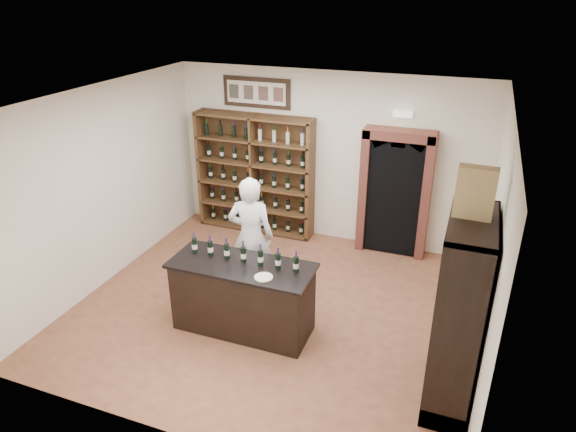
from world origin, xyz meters
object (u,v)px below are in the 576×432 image
at_px(tasting_counter, 243,297).
at_px(side_cabinet, 458,341).
at_px(wine_shelf, 256,174).
at_px(shopkeeper, 251,237).
at_px(counter_bottle_0, 194,245).
at_px(wine_crate, 475,193).

bearing_deg(tasting_counter, side_cabinet, -6.28).
bearing_deg(wine_shelf, side_cabinet, -40.21).
bearing_deg(shopkeeper, counter_bottle_0, 51.33).
bearing_deg(wine_crate, tasting_counter, 177.04).
bearing_deg(counter_bottle_0, wine_crate, -5.20).
bearing_deg(tasting_counter, counter_bottle_0, 174.40).
distance_m(side_cabinet, wine_crate, 1.71).
distance_m(counter_bottle_0, wine_crate, 3.65).
bearing_deg(shopkeeper, tasting_counter, 96.45).
distance_m(wine_shelf, side_cabinet, 5.02).
xyz_separation_m(tasting_counter, wine_crate, (2.66, -0.24, 1.97)).
height_order(counter_bottle_0, side_cabinet, side_cabinet).
bearing_deg(wine_shelf, shopkeeper, -67.93).
height_order(wine_shelf, tasting_counter, wine_shelf).
xyz_separation_m(counter_bottle_0, wine_crate, (3.38, -0.31, 1.35)).
xyz_separation_m(tasting_counter, shopkeeper, (-0.28, 0.90, 0.42)).
xyz_separation_m(counter_bottle_0, shopkeeper, (0.44, 0.83, -0.19)).
height_order(wine_shelf, counter_bottle_0, wine_shelf).
relative_size(tasting_counter, counter_bottle_0, 6.27).
xyz_separation_m(wine_shelf, counter_bottle_0, (0.38, -2.86, 0.01)).
height_order(tasting_counter, counter_bottle_0, counter_bottle_0).
bearing_deg(tasting_counter, wine_shelf, 110.56).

